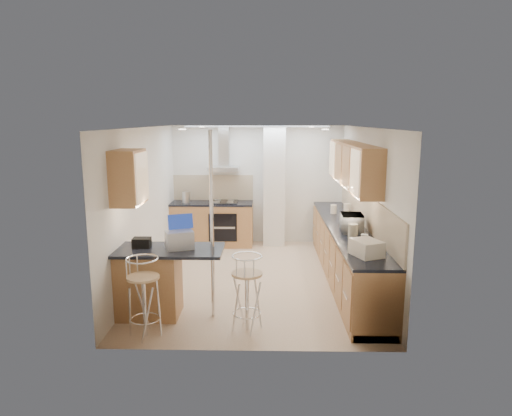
{
  "coord_description": "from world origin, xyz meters",
  "views": [
    {
      "loc": [
        0.17,
        -7.25,
        2.63
      ],
      "look_at": [
        0.01,
        0.2,
        1.17
      ],
      "focal_mm": 32.0,
      "sensor_mm": 36.0,
      "label": 1
    }
  ],
  "objects_px": {
    "bar_stool_end": "(247,293)",
    "bread_bin": "(366,248)",
    "bar_stool_near": "(144,297)",
    "laptop": "(179,240)",
    "microwave": "(352,223)"
  },
  "relations": [
    {
      "from": "bar_stool_end",
      "to": "bread_bin",
      "type": "relative_size",
      "value": 2.59
    },
    {
      "from": "bar_stool_end",
      "to": "bar_stool_near",
      "type": "bearing_deg",
      "value": 104.91
    },
    {
      "from": "microwave",
      "to": "bread_bin",
      "type": "xyz_separation_m",
      "value": [
        -0.05,
        -1.27,
        -0.03
      ]
    },
    {
      "from": "bar_stool_near",
      "to": "bar_stool_end",
      "type": "relative_size",
      "value": 1.02
    },
    {
      "from": "bar_stool_end",
      "to": "laptop",
      "type": "bearing_deg",
      "value": 70.86
    },
    {
      "from": "laptop",
      "to": "microwave",
      "type": "bearing_deg",
      "value": 2.5
    },
    {
      "from": "microwave",
      "to": "bar_stool_near",
      "type": "distance_m",
      "value": 3.32
    },
    {
      "from": "bar_stool_near",
      "to": "bar_stool_end",
      "type": "height_order",
      "value": "bar_stool_near"
    },
    {
      "from": "laptop",
      "to": "bread_bin",
      "type": "xyz_separation_m",
      "value": [
        2.42,
        -0.21,
        -0.04
      ]
    },
    {
      "from": "bar_stool_end",
      "to": "bread_bin",
      "type": "height_order",
      "value": "bread_bin"
    },
    {
      "from": "laptop",
      "to": "bar_stool_end",
      "type": "xyz_separation_m",
      "value": [
        0.91,
        -0.43,
        -0.56
      ]
    },
    {
      "from": "laptop",
      "to": "bar_stool_end",
      "type": "bearing_deg",
      "value": -46.07
    },
    {
      "from": "microwave",
      "to": "laptop",
      "type": "height_order",
      "value": "microwave"
    },
    {
      "from": "bar_stool_near",
      "to": "bread_bin",
      "type": "height_order",
      "value": "bread_bin"
    },
    {
      "from": "bread_bin",
      "to": "bar_stool_end",
      "type": "bearing_deg",
      "value": 165.43
    }
  ]
}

